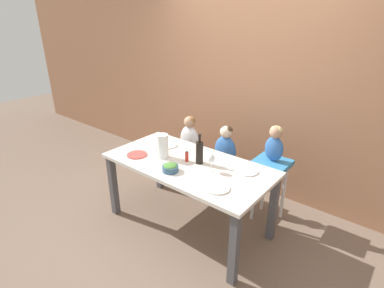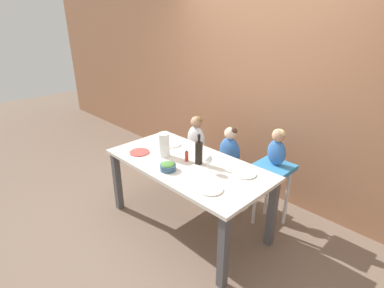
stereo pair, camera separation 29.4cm
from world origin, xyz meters
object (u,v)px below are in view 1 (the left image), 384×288
object	(u,v)px
person_baby_right	(275,142)
dinner_plate_front_right	(218,188)
wine_bottle	(199,152)
chair_right_highchair	(271,174)
person_child_center	(225,147)
person_child_left	(190,136)
dinner_plate_back_right	(247,171)
chair_far_left	(190,159)
salad_bowl_large	(170,168)
dinner_plate_back_left	(168,145)
chair_far_center	(224,172)
wine_glass_near	(211,159)
paper_towel_roll	(163,146)
dinner_plate_front_left	(137,155)

from	to	relation	value
person_baby_right	dinner_plate_front_right	bearing A→B (deg)	-96.60
wine_bottle	person_baby_right	bearing A→B (deg)	48.15
chair_right_highchair	person_child_center	xyz separation A→B (m)	(-0.58, 0.00, 0.16)
person_child_left	dinner_plate_back_right	size ratio (longest dim) A/B	2.40
chair_far_left	salad_bowl_large	world-z (taller)	salad_bowl_large
chair_right_highchair	person_baby_right	distance (m)	0.37
chair_right_highchair	dinner_plate_back_right	xyz separation A→B (m)	(-0.06, -0.43, 0.20)
salad_bowl_large	dinner_plate_back_right	bearing A→B (deg)	38.40
dinner_plate_back_left	person_baby_right	bearing A→B (deg)	23.43
person_child_left	dinner_plate_front_right	distance (m)	1.33
chair_right_highchair	person_baby_right	world-z (taller)	person_baby_right
dinner_plate_back_left	dinner_plate_back_right	world-z (taller)	same
chair_far_left	person_child_center	distance (m)	0.62
chair_far_center	person_child_center	xyz separation A→B (m)	(-0.00, 0.00, 0.32)
chair_right_highchair	person_child_center	world-z (taller)	person_child_center
dinner_plate_front_right	dinner_plate_back_right	bearing A→B (deg)	84.61
chair_far_left	wine_bottle	size ratio (longest dim) A/B	1.51
person_child_left	wine_glass_near	world-z (taller)	person_child_left
dinner_plate_front_right	salad_bowl_large	bearing A→B (deg)	-177.59
person_baby_right	wine_bottle	xyz separation A→B (m)	(-0.51, -0.57, -0.05)
dinner_plate_back_left	wine_bottle	bearing A→B (deg)	-12.37
person_baby_right	dinner_plate_back_right	xyz separation A→B (m)	(-0.06, -0.43, -0.17)
person_child_left	person_baby_right	xyz separation A→B (m)	(1.11, 0.00, 0.21)
chair_far_left	wine_glass_near	xyz separation A→B (m)	(0.78, -0.64, 0.49)
chair_far_center	wine_bottle	xyz separation A→B (m)	(0.07, -0.57, 0.48)
person_child_center	wine_bottle	distance (m)	0.60
wine_bottle	salad_bowl_large	distance (m)	0.33
paper_towel_roll	dinner_plate_front_right	bearing A→B (deg)	-10.81
person_child_left	wine_glass_near	size ratio (longest dim) A/B	2.89
person_child_left	dinner_plate_back_right	bearing A→B (deg)	-22.35
dinner_plate_back_right	wine_bottle	bearing A→B (deg)	-162.85
salad_bowl_large	chair_far_center	bearing A→B (deg)	87.27
paper_towel_roll	wine_glass_near	distance (m)	0.56
person_baby_right	salad_bowl_large	xyz separation A→B (m)	(-0.62, -0.88, -0.13)
wine_bottle	dinner_plate_back_left	world-z (taller)	wine_bottle
paper_towel_roll	chair_far_left	bearing A→B (deg)	108.15
dinner_plate_front_left	dinner_plate_back_left	distance (m)	0.40
chair_right_highchair	dinner_plate_front_right	distance (m)	0.88
person_child_left	paper_towel_roll	world-z (taller)	paper_towel_roll
dinner_plate_front_left	dinner_plate_back_right	distance (m)	1.15
chair_far_center	dinner_plate_back_right	bearing A→B (deg)	-39.73
person_child_left	dinner_plate_front_right	bearing A→B (deg)	-40.20
person_child_left	dinner_plate_back_left	world-z (taller)	person_child_left
chair_far_left	dinner_plate_front_right	xyz separation A→B (m)	(1.01, -0.85, 0.37)
wine_glass_near	dinner_plate_back_right	bearing A→B (deg)	37.19
dinner_plate_front_left	person_child_center	bearing A→B (deg)	56.86
paper_towel_roll	salad_bowl_large	bearing A→B (deg)	-33.40
wine_glass_near	dinner_plate_front_left	world-z (taller)	wine_glass_near
chair_right_highchair	dinner_plate_back_right	bearing A→B (deg)	-97.80
salad_bowl_large	dinner_plate_back_right	world-z (taller)	salad_bowl_large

